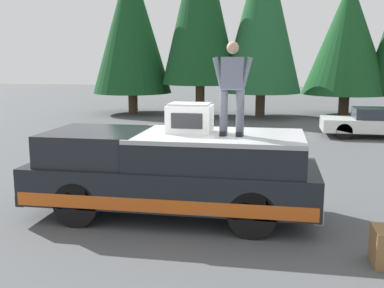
{
  "coord_description": "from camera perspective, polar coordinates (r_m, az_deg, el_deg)",
  "views": [
    {
      "loc": [
        -8.58,
        -1.62,
        3.02
      ],
      "look_at": [
        0.35,
        -0.02,
        1.35
      ],
      "focal_mm": 42.96,
      "sensor_mm": 36.0,
      "label": 1
    }
  ],
  "objects": [
    {
      "name": "person_on_truck_bed",
      "position": [
        8.37,
        5.01,
        7.17
      ],
      "size": [
        0.29,
        0.72,
        1.69
      ],
      "color": "#4C515B",
      "rests_on": "pickup_truck"
    },
    {
      "name": "conifer_center_right",
      "position": [
        25.09,
        1.04,
        17.21
      ],
      "size": [
        4.07,
        4.07,
        10.26
      ],
      "color": "#4C3826",
      "rests_on": "ground"
    },
    {
      "name": "compressor_unit",
      "position": [
        8.76,
        -0.27,
        3.25
      ],
      "size": [
        0.65,
        0.84,
        0.56
      ],
      "color": "silver",
      "rests_on": "pickup_truck"
    },
    {
      "name": "conifer_center_left",
      "position": [
        24.9,
        8.76,
        15.76
      ],
      "size": [
        4.18,
        4.18,
        9.48
      ],
      "color": "#4C3826",
      "rests_on": "ground"
    },
    {
      "name": "conifer_left",
      "position": [
        26.46,
        18.77,
        12.45
      ],
      "size": [
        4.65,
        4.65,
        7.25
      ],
      "color": "#4C3826",
      "rests_on": "ground"
    },
    {
      "name": "conifer_right",
      "position": [
        26.41,
        -7.55,
        14.39
      ],
      "size": [
        4.39,
        4.39,
        8.61
      ],
      "color": "#4C3826",
      "rests_on": "ground"
    },
    {
      "name": "ground_plane",
      "position": [
        9.24,
        -0.49,
        -8.65
      ],
      "size": [
        90.0,
        90.0,
        0.0
      ],
      "primitive_type": "plane",
      "color": "#4C4F51"
    },
    {
      "name": "parked_car_white",
      "position": [
        19.41,
        21.88,
        2.46
      ],
      "size": [
        1.64,
        4.1,
        1.16
      ],
      "color": "white",
      "rests_on": "ground"
    },
    {
      "name": "pickup_truck",
      "position": [
        8.91,
        -2.43,
        -3.53
      ],
      "size": [
        2.01,
        5.54,
        1.65
      ],
      "color": "black",
      "rests_on": "ground"
    }
  ]
}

